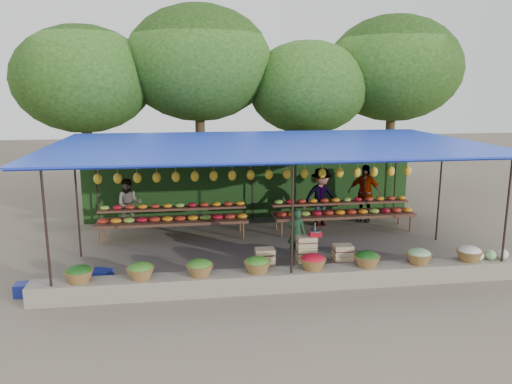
{
  "coord_description": "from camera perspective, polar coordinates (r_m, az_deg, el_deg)",
  "views": [
    {
      "loc": [
        -2.18,
        -12.54,
        4.23
      ],
      "look_at": [
        -0.29,
        0.2,
        1.49
      ],
      "focal_mm": 35.0,
      "sensor_mm": 36.0,
      "label": 1
    }
  ],
  "objects": [
    {
      "name": "stall_canopy",
      "position": [
        12.89,
        1.36,
        5.08
      ],
      "size": [
        10.8,
        6.6,
        2.82
      ],
      "color": "black",
      "rests_on": "ground"
    },
    {
      "name": "fruit_table_right",
      "position": [
        15.1,
        9.9,
        -2.06
      ],
      "size": [
        4.21,
        0.95,
        0.93
      ],
      "color": "#482B1D",
      "rests_on": "ground"
    },
    {
      "name": "weighing_scale",
      "position": [
        11.87,
        6.76,
        -4.65
      ],
      "size": [
        0.3,
        0.3,
        0.32
      ],
      "color": "#B40E22",
      "rests_on": "crate_counter"
    },
    {
      "name": "stone_curb",
      "position": [
        10.81,
        3.87,
        -9.92
      ],
      "size": [
        10.6,
        0.55,
        0.4
      ],
      "primitive_type": "cube",
      "color": "slate",
      "rests_on": "ground"
    },
    {
      "name": "customer_left",
      "position": [
        15.5,
        -14.31,
        -1.31
      ],
      "size": [
        0.75,
        0.59,
        1.52
      ],
      "primitive_type": "imported",
      "rotation": [
        0.0,
        0.0,
        -0.02
      ],
      "color": "slate",
      "rests_on": "ground"
    },
    {
      "name": "blue_crate_front",
      "position": [
        11.46,
        -24.75,
        -10.08
      ],
      "size": [
        0.46,
        0.33,
        0.27
      ],
      "primitive_type": "cube",
      "rotation": [
        0.0,
        0.0,
        0.02
      ],
      "color": "navy",
      "rests_on": "ground"
    },
    {
      "name": "customer_right",
      "position": [
        16.19,
        12.3,
        -0.11
      ],
      "size": [
        1.13,
        0.98,
        1.82
      ],
      "primitive_type": "imported",
      "rotation": [
        0.0,
        0.0,
        -0.62
      ],
      "color": "slate",
      "rests_on": "ground"
    },
    {
      "name": "fruit_table_left",
      "position": [
        14.36,
        -9.43,
        -2.78
      ],
      "size": [
        4.21,
        0.95,
        0.93
      ],
      "color": "#482B1D",
      "rests_on": "ground"
    },
    {
      "name": "vendor_seated",
      "position": [
        12.47,
        4.64,
        -4.8
      ],
      "size": [
        0.53,
        0.44,
        1.26
      ],
      "primitive_type": "imported",
      "rotation": [
        0.0,
        0.0,
        2.81
      ],
      "color": "#1B3B22",
      "rests_on": "ground"
    },
    {
      "name": "produce_baskets",
      "position": [
        10.66,
        3.36,
        -8.14
      ],
      "size": [
        8.98,
        0.58,
        0.34
      ],
      "color": "brown",
      "rests_on": "stone_curb"
    },
    {
      "name": "blue_crate_back",
      "position": [
        11.68,
        -17.26,
        -9.11
      ],
      "size": [
        0.53,
        0.46,
        0.26
      ],
      "primitive_type": "cube",
      "rotation": [
        0.0,
        0.0,
        -0.4
      ],
      "color": "navy",
      "rests_on": "ground"
    },
    {
      "name": "netting_backdrop",
      "position": [
        16.12,
        -0.53,
        1.35
      ],
      "size": [
        10.6,
        0.06,
        2.5
      ],
      "primitive_type": "cube",
      "color": "#1E4016",
      "rests_on": "ground"
    },
    {
      "name": "customer_mid",
      "position": [
        15.42,
        7.45,
        -0.57
      ],
      "size": [
        1.23,
        0.79,
        1.8
      ],
      "primitive_type": "imported",
      "rotation": [
        0.0,
        0.0,
        0.11
      ],
      "color": "slate",
      "rests_on": "ground"
    },
    {
      "name": "crate_counter",
      "position": [
        11.98,
        5.65,
        -7.16
      ],
      "size": [
        2.36,
        0.35,
        0.77
      ],
      "color": "tan",
      "rests_on": "ground"
    },
    {
      "name": "ground",
      "position": [
        13.41,
        1.35,
        -6.39
      ],
      "size": [
        60.0,
        60.0,
        0.0
      ],
      "primitive_type": "plane",
      "color": "#67594C",
      "rests_on": "ground"
    },
    {
      "name": "tree_row",
      "position": [
        18.83,
        -0.27,
        13.44
      ],
      "size": [
        16.51,
        5.5,
        7.12
      ],
      "color": "#312112",
      "rests_on": "ground"
    }
  ]
}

